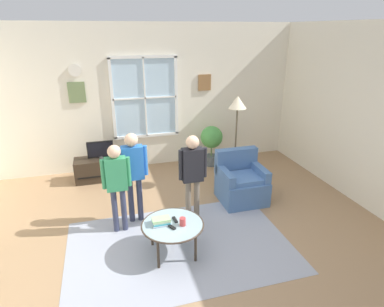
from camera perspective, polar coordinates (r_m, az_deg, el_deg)
The scene contains 17 objects.
ground_plane at distance 4.93m, azimuth -1.50°, elevation -14.19°, with size 6.88×6.18×0.02m, color #9E7A56.
back_wall at distance 6.95m, azimuth -7.62°, elevation 9.74°, with size 6.28×0.17×2.98m.
side_wall_right at distance 5.88m, azimuth 30.30°, elevation 4.91°, with size 0.12×5.58×2.98m.
area_rug at distance 4.71m, azimuth -2.16°, elevation -15.97°, with size 3.05×2.02×0.01m, color #999EAD.
tv_stand at distance 6.73m, azimuth -15.51°, elevation -2.58°, with size 1.05×0.45×0.45m.
television at distance 6.58m, azimuth -15.85°, elevation 0.68°, with size 0.50×0.08×0.35m.
armchair at distance 5.74m, azimuth 8.61°, elevation -5.11°, with size 0.76×0.74×0.87m.
coffee_table at distance 4.35m, azimuth -3.43°, elevation -12.58°, with size 0.83×0.83×0.46m.
book_stack at distance 4.34m, azimuth -5.46°, elevation -11.76°, with size 0.25×0.19×0.08m.
cup at distance 4.28m, azimuth -1.66°, elevation -11.90°, with size 0.08×0.08×0.11m, color #BF3F3F.
remote_near_books at distance 4.27m, azimuth -3.65°, elevation -12.76°, with size 0.04×0.14×0.02m, color black.
remote_near_cup at distance 4.40m, azimuth -3.02°, elevation -11.57°, with size 0.04×0.14×0.02m, color black.
person_green_shirt at distance 4.72m, azimuth -13.15°, elevation -4.39°, with size 0.41×0.19×1.36m.
person_blue_shirt at distance 4.90m, azimuth -10.32°, elevation -2.51°, with size 0.43×0.20×1.44m.
person_black_shirt at distance 4.78m, azimuth 0.09°, elevation -2.91°, with size 0.43×0.19×1.42m.
potted_plant_by_window at distance 7.06m, azimuth 3.46°, elevation 2.31°, with size 0.48×0.48×0.89m.
floor_lamp at distance 5.94m, azimuth 7.97°, elevation 7.34°, with size 0.32×0.32×1.73m.
Camera 1 is at (-0.98, -3.90, 2.84)m, focal length 30.29 mm.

